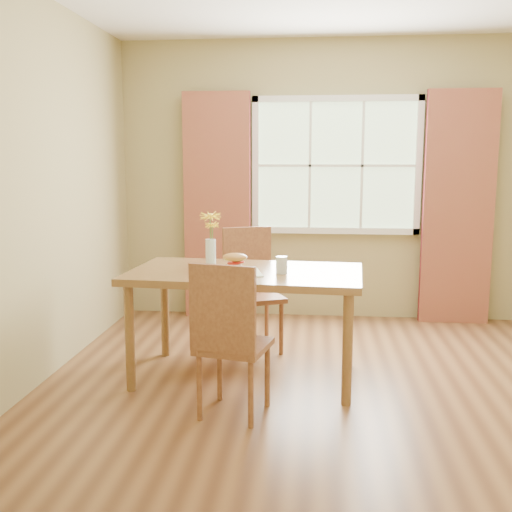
{
  "coord_description": "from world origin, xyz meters",
  "views": [
    {
      "loc": [
        -0.19,
        -4.02,
        1.57
      ],
      "look_at": [
        -0.6,
        0.05,
        0.9
      ],
      "focal_mm": 42.0,
      "sensor_mm": 36.0,
      "label": 1
    }
  ],
  "objects_px": {
    "dining_table": "(246,282)",
    "chair_far": "(251,283)",
    "chair_near": "(229,334)",
    "flower_vase": "(211,233)",
    "croissant_sandwich": "(235,263)",
    "water_glass": "(282,265)"
  },
  "relations": [
    {
      "from": "dining_table",
      "to": "chair_far",
      "type": "bearing_deg",
      "value": 97.07
    },
    {
      "from": "dining_table",
      "to": "chair_near",
      "type": "height_order",
      "value": "chair_near"
    },
    {
      "from": "water_glass",
      "to": "chair_far",
      "type": "bearing_deg",
      "value": 110.67
    },
    {
      "from": "dining_table",
      "to": "chair_near",
      "type": "distance_m",
      "value": 0.72
    },
    {
      "from": "chair_near",
      "to": "croissant_sandwich",
      "type": "xyz_separation_m",
      "value": [
        -0.04,
        0.56,
        0.34
      ]
    },
    {
      "from": "chair_far",
      "to": "flower_vase",
      "type": "bearing_deg",
      "value": -141.3
    },
    {
      "from": "croissant_sandwich",
      "to": "chair_far",
      "type": "bearing_deg",
      "value": 90.63
    },
    {
      "from": "chair_near",
      "to": "water_glass",
      "type": "height_order",
      "value": "chair_near"
    },
    {
      "from": "chair_near",
      "to": "water_glass",
      "type": "relative_size",
      "value": 8.27
    },
    {
      "from": "croissant_sandwich",
      "to": "water_glass",
      "type": "xyz_separation_m",
      "value": [
        0.31,
        0.06,
        -0.02
      ]
    },
    {
      "from": "water_glass",
      "to": "flower_vase",
      "type": "height_order",
      "value": "flower_vase"
    },
    {
      "from": "flower_vase",
      "to": "chair_near",
      "type": "bearing_deg",
      "value": -73.78
    },
    {
      "from": "flower_vase",
      "to": "croissant_sandwich",
      "type": "bearing_deg",
      "value": -56.89
    },
    {
      "from": "croissant_sandwich",
      "to": "flower_vase",
      "type": "relative_size",
      "value": 0.46
    },
    {
      "from": "chair_far",
      "to": "water_glass",
      "type": "relative_size",
      "value": 8.58
    },
    {
      "from": "chair_near",
      "to": "chair_far",
      "type": "xyz_separation_m",
      "value": [
        -0.02,
        1.4,
        0.02
      ]
    },
    {
      "from": "chair_near",
      "to": "flower_vase",
      "type": "relative_size",
      "value": 2.46
    },
    {
      "from": "chair_far",
      "to": "flower_vase",
      "type": "height_order",
      "value": "flower_vase"
    },
    {
      "from": "chair_far",
      "to": "croissant_sandwich",
      "type": "height_order",
      "value": "chair_far"
    },
    {
      "from": "croissant_sandwich",
      "to": "flower_vase",
      "type": "height_order",
      "value": "flower_vase"
    },
    {
      "from": "chair_far",
      "to": "flower_vase",
      "type": "distance_m",
      "value": 0.73
    },
    {
      "from": "dining_table",
      "to": "chair_near",
      "type": "relative_size",
      "value": 1.73
    }
  ]
}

